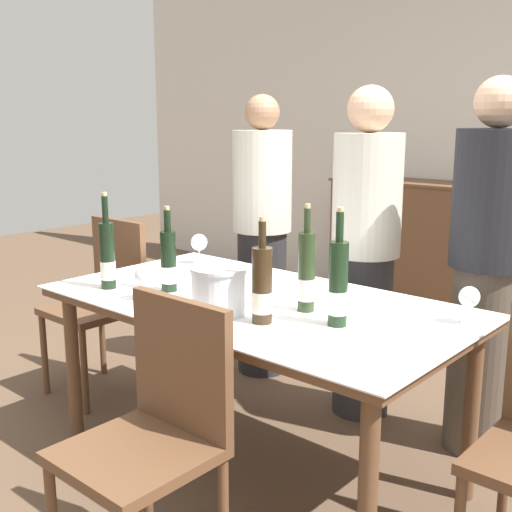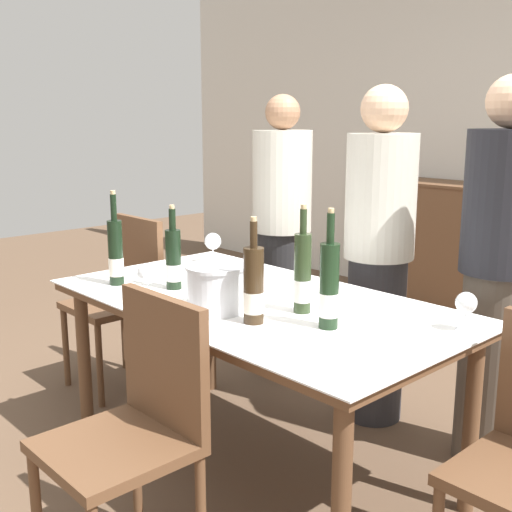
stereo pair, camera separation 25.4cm
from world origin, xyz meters
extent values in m
plane|color=brown|center=(0.00, 0.00, 0.00)|extent=(12.00, 12.00, 0.00)
cube|color=brown|center=(-0.67, 2.65, 0.48)|extent=(1.31, 0.44, 0.96)
cube|color=brown|center=(-0.67, 2.65, 0.97)|extent=(1.35, 0.46, 0.02)
cylinder|color=brown|center=(-0.77, -0.37, 0.35)|extent=(0.06, 0.06, 0.70)
cylinder|color=brown|center=(0.77, -0.37, 0.35)|extent=(0.06, 0.06, 0.70)
cylinder|color=brown|center=(-0.77, 0.37, 0.35)|extent=(0.06, 0.06, 0.70)
cylinder|color=brown|center=(0.77, 0.37, 0.35)|extent=(0.06, 0.06, 0.70)
cube|color=brown|center=(0.00, 0.00, 0.72)|extent=(1.69, 0.91, 0.04)
cube|color=white|center=(0.00, 0.00, 0.74)|extent=(1.72, 0.94, 0.01)
cylinder|color=silver|center=(0.01, -0.22, 0.83)|extent=(0.21, 0.21, 0.18)
cylinder|color=silver|center=(0.01, -0.22, 0.91)|extent=(0.23, 0.23, 0.01)
cylinder|color=#332314|center=(0.21, -0.21, 0.88)|extent=(0.07, 0.07, 0.27)
cylinder|color=silver|center=(0.21, -0.21, 0.82)|extent=(0.07, 0.07, 0.08)
cylinder|color=#332314|center=(0.21, -0.21, 1.06)|extent=(0.03, 0.03, 0.09)
cylinder|color=tan|center=(0.21, -0.21, 1.12)|extent=(0.02, 0.02, 0.02)
cylinder|color=black|center=(0.43, -0.05, 0.89)|extent=(0.07, 0.07, 0.30)
cylinder|color=white|center=(0.43, -0.05, 0.83)|extent=(0.07, 0.07, 0.08)
cylinder|color=black|center=(0.43, -0.05, 1.09)|extent=(0.03, 0.03, 0.11)
cylinder|color=tan|center=(0.43, -0.05, 1.15)|extent=(0.02, 0.02, 0.02)
cylinder|color=black|center=(-0.36, -0.14, 0.87)|extent=(0.07, 0.07, 0.25)
cylinder|color=white|center=(-0.36, -0.14, 0.81)|extent=(0.07, 0.07, 0.07)
cylinder|color=black|center=(-0.36, -0.14, 1.04)|extent=(0.03, 0.03, 0.09)
cylinder|color=tan|center=(-0.36, -0.14, 1.09)|extent=(0.02, 0.02, 0.02)
cylinder|color=black|center=(-0.59, -0.28, 0.88)|extent=(0.06, 0.06, 0.28)
cylinder|color=silver|center=(-0.59, -0.28, 0.82)|extent=(0.07, 0.07, 0.08)
cylinder|color=black|center=(-0.59, -0.28, 1.08)|extent=(0.03, 0.03, 0.11)
cylinder|color=tan|center=(-0.59, -0.28, 1.15)|extent=(0.02, 0.02, 0.02)
cylinder|color=#28381E|center=(0.24, 0.01, 0.89)|extent=(0.06, 0.06, 0.30)
cylinder|color=white|center=(0.24, 0.01, 0.83)|extent=(0.07, 0.07, 0.08)
cylinder|color=#28381E|center=(0.24, 0.01, 1.09)|extent=(0.03, 0.03, 0.09)
cylinder|color=tan|center=(0.24, 0.01, 1.14)|extent=(0.02, 0.02, 0.02)
cylinder|color=white|center=(-0.33, -0.29, 0.74)|extent=(0.06, 0.06, 0.00)
cylinder|color=white|center=(-0.33, -0.29, 0.78)|extent=(0.01, 0.01, 0.06)
sphere|color=white|center=(-0.33, -0.29, 0.84)|extent=(0.09, 0.09, 0.09)
cylinder|color=white|center=(0.77, 0.26, 0.74)|extent=(0.06, 0.06, 0.00)
cylinder|color=white|center=(0.77, 0.26, 0.78)|extent=(0.01, 0.01, 0.07)
sphere|color=white|center=(0.77, 0.26, 0.84)|extent=(0.07, 0.07, 0.07)
cylinder|color=white|center=(-0.64, 0.30, 0.74)|extent=(0.07, 0.07, 0.00)
cylinder|color=white|center=(-0.64, 0.30, 0.79)|extent=(0.01, 0.01, 0.08)
sphere|color=white|center=(-0.64, 0.30, 0.85)|extent=(0.08, 0.08, 0.08)
cylinder|color=brown|center=(0.02, -0.60, 0.22)|extent=(0.03, 0.03, 0.45)
cube|color=brown|center=(0.20, -0.78, 0.47)|extent=(0.42, 0.42, 0.04)
cube|color=brown|center=(0.20, -0.59, 0.70)|extent=(0.42, 0.04, 0.43)
cylinder|color=brown|center=(0.97, 0.18, 0.22)|extent=(0.03, 0.03, 0.43)
cylinder|color=brown|center=(-1.34, -0.18, 0.22)|extent=(0.03, 0.03, 0.45)
cylinder|color=brown|center=(-0.97, -0.18, 0.22)|extent=(0.03, 0.03, 0.45)
cylinder|color=brown|center=(-1.34, 0.18, 0.22)|extent=(0.03, 0.03, 0.45)
cylinder|color=brown|center=(-0.97, 0.18, 0.22)|extent=(0.03, 0.03, 0.45)
cube|color=brown|center=(-1.16, 0.00, 0.46)|extent=(0.42, 0.42, 0.04)
cube|color=brown|center=(-1.16, 0.19, 0.70)|extent=(0.42, 0.04, 0.44)
cylinder|color=#262628|center=(-0.69, 0.84, 0.42)|extent=(0.28, 0.28, 0.83)
cylinder|color=beige|center=(-0.69, 0.84, 1.11)|extent=(0.33, 0.33, 0.56)
sphere|color=#A37556|center=(-0.69, 0.84, 1.49)|extent=(0.19, 0.19, 0.19)
cylinder|color=#2D2D33|center=(0.04, 0.76, 0.40)|extent=(0.28, 0.28, 0.81)
cylinder|color=beige|center=(0.04, 0.76, 1.10)|extent=(0.33, 0.33, 0.58)
sphere|color=#DBAD89|center=(0.04, 0.76, 1.50)|extent=(0.22, 0.22, 0.22)
cylinder|color=#51473D|center=(0.63, 0.78, 0.42)|extent=(0.28, 0.28, 0.84)
cylinder|color=black|center=(0.63, 0.78, 1.13)|extent=(0.33, 0.33, 0.58)
camera|label=1|loc=(1.64, -1.87, 1.46)|focal=45.00mm
camera|label=2|loc=(1.82, -1.69, 1.46)|focal=45.00mm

